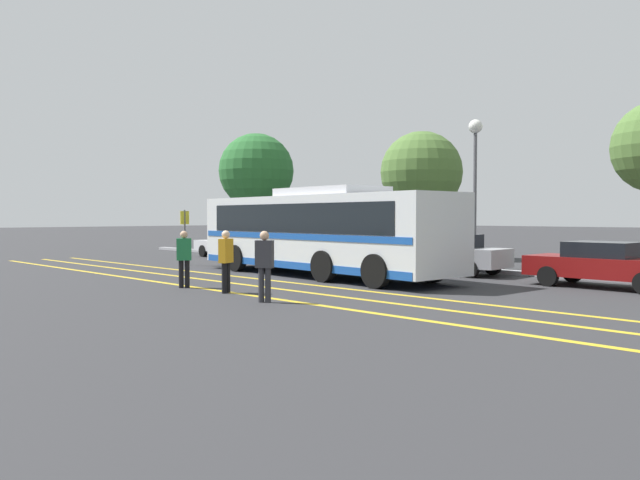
{
  "coord_description": "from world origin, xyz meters",
  "views": [
    {
      "loc": [
        13.92,
        -15.64,
        2.07
      ],
      "look_at": [
        -1.46,
        -0.44,
        1.25
      ],
      "focal_mm": 35.0,
      "sensor_mm": 36.0,
      "label": 1
    }
  ],
  "objects_px": {
    "pedestrian_1": "(226,257)",
    "pedestrian_2": "(264,262)",
    "parked_car_0": "(234,243)",
    "bus_stop_sign": "(185,230)",
    "transit_bus": "(320,230)",
    "tree_3": "(421,172)",
    "street_lamp": "(475,156)",
    "parked_car_3": "(605,264)",
    "pedestrian_0": "(184,256)",
    "parked_car_2": "(450,254)",
    "tree_2": "(256,171)",
    "parked_car_1": "(323,247)"
  },
  "relations": [
    {
      "from": "transit_bus",
      "to": "pedestrian_0",
      "type": "xyz_separation_m",
      "value": [
        -0.21,
        -5.35,
        -0.65
      ]
    },
    {
      "from": "parked_car_0",
      "to": "tree_3",
      "type": "xyz_separation_m",
      "value": [
        7.18,
        6.04,
        3.51
      ]
    },
    {
      "from": "transit_bus",
      "to": "parked_car_3",
      "type": "bearing_deg",
      "value": -63.75
    },
    {
      "from": "parked_car_1",
      "to": "parked_car_2",
      "type": "distance_m",
      "value": 6.22
    },
    {
      "from": "pedestrian_1",
      "to": "pedestrian_2",
      "type": "xyz_separation_m",
      "value": [
        2.16,
        -0.44,
        0.02
      ]
    },
    {
      "from": "parked_car_3",
      "to": "pedestrian_0",
      "type": "relative_size",
      "value": 2.66
    },
    {
      "from": "transit_bus",
      "to": "pedestrian_0",
      "type": "distance_m",
      "value": 5.39
    },
    {
      "from": "bus_stop_sign",
      "to": "pedestrian_2",
      "type": "bearing_deg",
      "value": -109.05
    },
    {
      "from": "transit_bus",
      "to": "street_lamp",
      "type": "bearing_deg",
      "value": -12.91
    },
    {
      "from": "parked_car_2",
      "to": "tree_3",
      "type": "distance_m",
      "value": 8.97
    },
    {
      "from": "parked_car_3",
      "to": "street_lamp",
      "type": "relative_size",
      "value": 0.74
    },
    {
      "from": "pedestrian_2",
      "to": "bus_stop_sign",
      "type": "bearing_deg",
      "value": 123.11
    },
    {
      "from": "parked_car_0",
      "to": "pedestrian_1",
      "type": "xyz_separation_m",
      "value": [
        11.75,
        -9.03,
        0.25
      ]
    },
    {
      "from": "pedestrian_2",
      "to": "transit_bus",
      "type": "bearing_deg",
      "value": 90.68
    },
    {
      "from": "transit_bus",
      "to": "bus_stop_sign",
      "type": "bearing_deg",
      "value": 100.69
    },
    {
      "from": "street_lamp",
      "to": "tree_3",
      "type": "height_order",
      "value": "tree_3"
    },
    {
      "from": "parked_car_3",
      "to": "transit_bus",
      "type": "bearing_deg",
      "value": -66.97
    },
    {
      "from": "pedestrian_0",
      "to": "pedestrian_2",
      "type": "distance_m",
      "value": 4.04
    },
    {
      "from": "parked_car_2",
      "to": "pedestrian_2",
      "type": "relative_size",
      "value": 2.45
    },
    {
      "from": "tree_3",
      "to": "pedestrian_1",
      "type": "bearing_deg",
      "value": -73.12
    },
    {
      "from": "pedestrian_0",
      "to": "tree_3",
      "type": "relative_size",
      "value": 0.27
    },
    {
      "from": "parked_car_0",
      "to": "bus_stop_sign",
      "type": "xyz_separation_m",
      "value": [
        2.76,
        -4.6,
        0.77
      ]
    },
    {
      "from": "parked_car_2",
      "to": "pedestrian_1",
      "type": "height_order",
      "value": "pedestrian_1"
    },
    {
      "from": "parked_car_2",
      "to": "pedestrian_1",
      "type": "relative_size",
      "value": 2.49
    },
    {
      "from": "pedestrian_2",
      "to": "street_lamp",
      "type": "xyz_separation_m",
      "value": [
        -1.75,
        12.25,
        3.5
      ]
    },
    {
      "from": "pedestrian_2",
      "to": "street_lamp",
      "type": "distance_m",
      "value": 12.86
    },
    {
      "from": "pedestrian_1",
      "to": "street_lamp",
      "type": "distance_m",
      "value": 12.33
    },
    {
      "from": "parked_car_0",
      "to": "street_lamp",
      "type": "height_order",
      "value": "street_lamp"
    },
    {
      "from": "parked_car_2",
      "to": "tree_2",
      "type": "bearing_deg",
      "value": 71.94
    },
    {
      "from": "parked_car_0",
      "to": "pedestrian_0",
      "type": "xyz_separation_m",
      "value": [
        9.89,
        -9.16,
        0.22
      ]
    },
    {
      "from": "bus_stop_sign",
      "to": "tree_3",
      "type": "height_order",
      "value": "tree_3"
    },
    {
      "from": "parked_car_1",
      "to": "pedestrian_0",
      "type": "relative_size",
      "value": 2.83
    },
    {
      "from": "pedestrian_0",
      "to": "pedestrian_1",
      "type": "relative_size",
      "value": 0.98
    },
    {
      "from": "tree_3",
      "to": "street_lamp",
      "type": "bearing_deg",
      "value": -33.17
    },
    {
      "from": "pedestrian_2",
      "to": "bus_stop_sign",
      "type": "xyz_separation_m",
      "value": [
        -11.15,
        4.87,
        0.5
      ]
    },
    {
      "from": "pedestrian_0",
      "to": "tree_3",
      "type": "distance_m",
      "value": 15.78
    },
    {
      "from": "parked_car_1",
      "to": "street_lamp",
      "type": "bearing_deg",
      "value": 113.64
    },
    {
      "from": "pedestrian_2",
      "to": "bus_stop_sign",
      "type": "height_order",
      "value": "bus_stop_sign"
    },
    {
      "from": "parked_car_0",
      "to": "tree_3",
      "type": "relative_size",
      "value": 0.76
    },
    {
      "from": "street_lamp",
      "to": "tree_3",
      "type": "relative_size",
      "value": 0.95
    },
    {
      "from": "parked_car_1",
      "to": "tree_2",
      "type": "distance_m",
      "value": 12.54
    },
    {
      "from": "transit_bus",
      "to": "bus_stop_sign",
      "type": "height_order",
      "value": "transit_bus"
    },
    {
      "from": "parked_car_2",
      "to": "pedestrian_1",
      "type": "xyz_separation_m",
      "value": [
        -1.09,
        -9.07,
        0.24
      ]
    },
    {
      "from": "parked_car_2",
      "to": "bus_stop_sign",
      "type": "relative_size",
      "value": 1.79
    },
    {
      "from": "transit_bus",
      "to": "parked_car_0",
      "type": "xyz_separation_m",
      "value": [
        -10.09,
        3.81,
        -0.87
      ]
    },
    {
      "from": "parked_car_3",
      "to": "pedestrian_0",
      "type": "bearing_deg",
      "value": -43.35
    },
    {
      "from": "parked_car_3",
      "to": "street_lamp",
      "type": "bearing_deg",
      "value": -116.0
    },
    {
      "from": "parked_car_3",
      "to": "pedestrian_1",
      "type": "distance_m",
      "value": 10.88
    },
    {
      "from": "parked_car_0",
      "to": "pedestrian_0",
      "type": "bearing_deg",
      "value": 50.54
    },
    {
      "from": "transit_bus",
      "to": "tree_3",
      "type": "distance_m",
      "value": 10.61
    }
  ]
}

